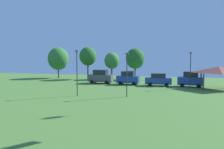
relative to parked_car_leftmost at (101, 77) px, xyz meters
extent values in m
cube|color=#4C5156|center=(0.00, 0.00, -0.28)|extent=(4.60, 1.84, 1.35)
cube|color=#1E232D|center=(0.00, 0.00, 0.87)|extent=(2.53, 1.69, 0.94)
cylinder|color=black|center=(1.43, -0.92, -0.95)|extent=(0.64, 0.22, 0.64)
cylinder|color=black|center=(1.42, 0.92, -0.95)|extent=(0.64, 0.22, 0.64)
cylinder|color=black|center=(-1.42, -0.92, -0.95)|extent=(0.64, 0.22, 0.64)
cylinder|color=black|center=(-1.43, 0.92, -0.95)|extent=(0.64, 0.22, 0.64)
cube|color=#234299|center=(5.49, -0.39, -0.32)|extent=(4.17, 2.06, 1.25)
cube|color=#1E232D|center=(5.49, -0.39, 0.74)|extent=(2.33, 1.83, 0.88)
cylinder|color=black|center=(6.71, -1.39, -0.95)|extent=(0.65, 0.25, 0.64)
cylinder|color=black|center=(6.80, 0.50, -0.95)|extent=(0.65, 0.25, 0.64)
cylinder|color=black|center=(4.18, -1.28, -0.95)|extent=(0.65, 0.25, 0.64)
cylinder|color=black|center=(4.26, 0.61, -0.95)|extent=(0.65, 0.25, 0.64)
cube|color=#234299|center=(10.97, -0.85, -0.39)|extent=(4.69, 2.18, 1.11)
cube|color=#1E232D|center=(10.97, -0.85, 0.55)|extent=(2.64, 1.85, 0.78)
cylinder|color=black|center=(12.46, -1.60, -0.95)|extent=(0.66, 0.28, 0.64)
cylinder|color=black|center=(12.30, 0.16, -0.95)|extent=(0.66, 0.28, 0.64)
cylinder|color=black|center=(9.65, -1.86, -0.95)|extent=(0.66, 0.28, 0.64)
cylinder|color=black|center=(9.49, -0.10, -0.95)|extent=(0.66, 0.28, 0.64)
cube|color=#234299|center=(16.46, -0.74, -0.28)|extent=(4.45, 2.27, 1.34)
cube|color=#1E232D|center=(16.46, -0.74, 0.86)|extent=(2.53, 1.87, 0.94)
cylinder|color=black|center=(17.66, -1.76, -0.95)|extent=(0.66, 0.30, 0.64)
cylinder|color=black|center=(17.89, -0.06, -0.95)|extent=(0.66, 0.30, 0.64)
cylinder|color=black|center=(15.04, -1.41, -0.95)|extent=(0.66, 0.30, 0.64)
cylinder|color=black|center=(15.27, 0.29, -0.95)|extent=(0.66, 0.30, 0.64)
cylinder|color=brown|center=(18.10, -4.48, 0.03)|extent=(0.20, 0.20, 2.60)
cylinder|color=brown|center=(18.10, -0.42, 0.03)|extent=(0.20, 0.20, 2.60)
pyramid|color=brown|center=(20.49, -2.45, 1.83)|extent=(6.19, 5.25, 1.00)
cylinder|color=#2D2D33|center=(16.22, -2.96, 1.54)|extent=(0.12, 0.12, 5.62)
cube|color=#4C4C51|center=(16.22, -2.96, 4.47)|extent=(0.36, 0.20, 0.24)
cylinder|color=#2D2D33|center=(1.47, -14.27, 1.64)|extent=(0.12, 0.12, 5.82)
cube|color=#4C4C51|center=(1.47, -14.27, 4.67)|extent=(0.36, 0.20, 0.24)
cylinder|color=#2D2D33|center=(7.96, -13.24, 1.46)|extent=(0.12, 0.12, 5.45)
cube|color=#4C4C51|center=(7.96, -13.24, 4.30)|extent=(0.36, 0.20, 0.24)
cylinder|color=brown|center=(-13.05, 7.65, 0.10)|extent=(0.36, 0.36, 2.74)
ellipsoid|color=#337533|center=(-13.05, 7.65, 3.29)|extent=(4.87, 4.87, 5.35)
cylinder|color=brown|center=(-5.37, 7.18, 0.58)|extent=(0.36, 0.36, 3.70)
ellipsoid|color=#286628|center=(-5.37, 7.18, 3.87)|extent=(3.83, 3.83, 4.22)
cylinder|color=brown|center=(-0.12, 8.50, 0.17)|extent=(0.36, 0.36, 2.89)
ellipsoid|color=#3D7F38|center=(-0.12, 8.50, 2.88)|extent=(3.37, 3.37, 3.71)
cylinder|color=brown|center=(5.16, 8.72, 0.28)|extent=(0.36, 0.36, 3.11)
ellipsoid|color=#286628|center=(5.16, 8.72, 3.38)|extent=(4.12, 4.12, 4.53)
camera|label=1|loc=(14.25, -43.01, 4.12)|focal=38.00mm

